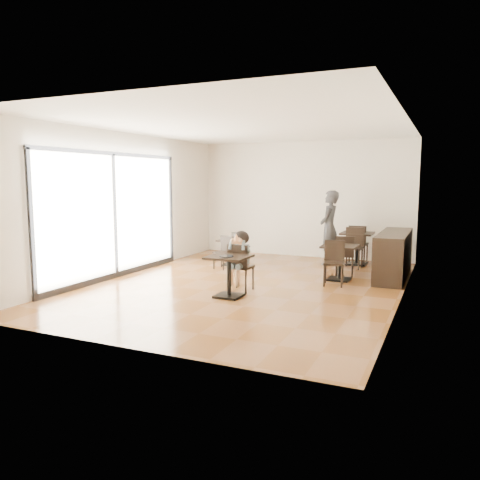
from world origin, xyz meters
The scene contains 23 objects.
floor centered at (0.00, 0.00, 0.00)m, with size 6.00×8.00×0.01m, color brown.
ceiling centered at (0.00, 0.00, 3.20)m, with size 6.00×8.00×0.01m, color white.
wall_back centered at (0.00, 4.00, 1.60)m, with size 6.00×0.01×3.20m, color beige.
wall_front centered at (0.00, -4.00, 1.60)m, with size 6.00×0.01×3.20m, color beige.
wall_left centered at (-3.00, 0.00, 1.60)m, with size 0.01×8.00×3.20m, color beige.
wall_right centered at (3.00, 0.00, 1.60)m, with size 0.01×8.00×3.20m, color beige.
storefront_window centered at (-2.97, -0.50, 1.40)m, with size 0.04×4.50×2.60m, color white.
child_table centered at (0.08, -1.08, 0.38)m, with size 0.73×0.73×0.77m, color black, non-canonical shape.
child_chair centered at (0.08, -0.53, 0.46)m, with size 0.42×0.42×0.92m, color black, non-canonical shape.
child centered at (0.08, -0.53, 0.58)m, with size 0.42×0.58×1.16m, color slate, non-canonical shape.
plate centered at (0.08, -1.18, 0.78)m, with size 0.26×0.26×0.02m, color black.
pizza_slice centered at (0.08, -0.72, 1.01)m, with size 0.27×0.21×0.06m, color #E6BC76, non-canonical shape.
adult_patron centered at (0.98, 2.97, 0.94)m, with size 0.69×0.45×1.88m, color #37373C.
cafe_table_mid centered at (1.62, 1.21, 0.38)m, with size 0.72×0.72×0.76m, color black, non-canonical shape.
cafe_table_left centered at (-1.24, 1.90, 0.33)m, with size 0.62×0.62×0.66m, color black, non-canonical shape.
cafe_table_back centered at (1.63, 3.27, 0.41)m, with size 0.78×0.78×0.82m, color black, non-canonical shape.
chair_mid_a centered at (1.62, 1.76, 0.46)m, with size 0.41×0.41×0.91m, color black, non-canonical shape.
chair_mid_b centered at (1.62, 0.66, 0.46)m, with size 0.41×0.41×0.91m, color black, non-canonical shape.
chair_left_a centered at (-1.24, 2.45, 0.39)m, with size 0.35×0.35×0.79m, color black, non-canonical shape.
chair_left_b centered at (-1.24, 1.35, 0.39)m, with size 0.35×0.35×0.79m, color black, non-canonical shape.
chair_back_a centered at (1.63, 3.50, 0.49)m, with size 0.44×0.44×0.99m, color black, non-canonical shape.
chair_back_b centered at (1.63, 2.72, 0.49)m, with size 0.44×0.44×0.99m, color black, non-canonical shape.
service_counter centered at (2.65, 2.00, 0.50)m, with size 0.60×2.40×1.00m, color black.
Camera 1 is at (3.69, -8.68, 2.14)m, focal length 35.00 mm.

